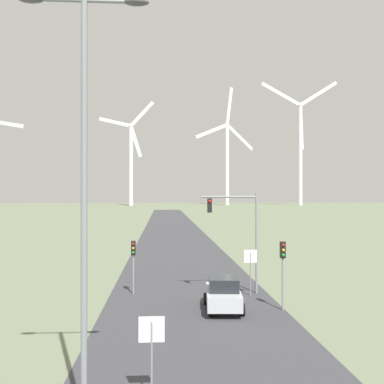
% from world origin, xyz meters
% --- Properties ---
extents(road_surface, '(10.00, 240.00, 0.01)m').
position_xyz_m(road_surface, '(0.00, 48.00, 0.00)').
color(road_surface, '#38383D').
rests_on(road_surface, ground).
extents(streetlamp, '(3.56, 0.32, 11.78)m').
position_xyz_m(streetlamp, '(-3.85, 5.27, 7.25)').
color(streetlamp, gray).
rests_on(streetlamp, ground).
extents(stop_sign_near, '(0.81, 0.07, 2.58)m').
position_xyz_m(stop_sign_near, '(-2.03, 6.74, 1.80)').
color(stop_sign_near, gray).
rests_on(stop_sign_near, ground).
extents(stop_sign_far, '(0.81, 0.07, 2.87)m').
position_xyz_m(stop_sign_far, '(3.76, 20.44, 2.01)').
color(stop_sign_far, gray).
rests_on(stop_sign_far, ground).
extents(traffic_light_post_near_left, '(0.28, 0.34, 3.38)m').
position_xyz_m(traffic_light_post_near_left, '(-3.55, 21.31, 2.48)').
color(traffic_light_post_near_left, gray).
rests_on(traffic_light_post_near_left, ground).
extents(traffic_light_post_near_right, '(0.28, 0.34, 3.75)m').
position_xyz_m(traffic_light_post_near_right, '(4.85, 16.91, 2.75)').
color(traffic_light_post_near_right, gray).
rests_on(traffic_light_post_near_right, ground).
extents(traffic_light_mast_overhead, '(3.62, 0.35, 6.41)m').
position_xyz_m(traffic_light_mast_overhead, '(3.12, 21.11, 4.46)').
color(traffic_light_mast_overhead, gray).
rests_on(traffic_light_mast_overhead, ground).
extents(car_approaching, '(2.11, 4.23, 1.83)m').
position_xyz_m(car_approaching, '(1.61, 17.14, 0.91)').
color(car_approaching, '#B7BCC1').
rests_on(car_approaching, ground).
extents(wind_turbine_left, '(28.96, 2.81, 54.88)m').
position_xyz_m(wind_turbine_left, '(-18.36, 229.26, 25.79)').
color(wind_turbine_left, silver).
rests_on(wind_turbine_left, ground).
extents(wind_turbine_center, '(34.43, 15.30, 65.74)m').
position_xyz_m(wind_turbine_center, '(33.98, 240.22, 27.94)').
color(wind_turbine_center, silver).
rests_on(wind_turbine_center, ground).
extents(wind_turbine_right, '(41.89, 2.60, 66.88)m').
position_xyz_m(wind_turbine_right, '(71.49, 227.51, 33.05)').
color(wind_turbine_right, silver).
rests_on(wind_turbine_right, ground).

